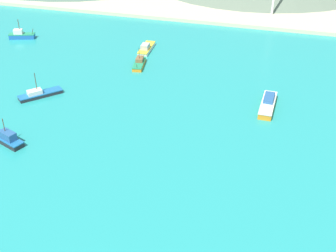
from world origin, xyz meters
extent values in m
cube|color=teal|center=(0.00, 30.00, -0.25)|extent=(260.00, 280.00, 0.50)
cube|color=silver|center=(-15.52, 77.75, 0.40)|extent=(3.10, 9.44, 0.80)
cube|color=gold|center=(-15.52, 77.75, 0.90)|extent=(3.16, 9.63, 0.20)
cube|color=#B2ADA3|center=(-15.47, 76.59, 1.64)|extent=(2.14, 2.96, 1.28)
cube|color=orange|center=(19.95, 53.94, 0.63)|extent=(3.11, 11.00, 1.26)
cube|color=white|center=(19.95, 53.94, 1.36)|extent=(3.18, 11.22, 0.20)
cube|color=#28568C|center=(19.99, 55.30, 1.87)|extent=(2.22, 4.63, 0.82)
cube|color=#232328|center=(-30.42, 45.48, 0.35)|extent=(8.44, 8.83, 0.71)
cube|color=#1E669E|center=(-30.42, 45.48, 0.81)|extent=(8.61, 9.01, 0.20)
cube|color=silver|center=(-31.25, 44.59, 1.39)|extent=(3.53, 3.60, 0.97)
cylinder|color=#4C3823|center=(-30.82, 45.06, 3.92)|extent=(0.16, 0.16, 4.09)
cube|color=orange|center=(-14.04, 67.17, 0.44)|extent=(3.49, 7.83, 0.88)
cube|color=#238C5B|center=(-14.04, 67.17, 0.98)|extent=(3.56, 7.99, 0.20)
cube|color=brown|center=(-14.19, 68.11, 1.56)|extent=(2.18, 3.06, 0.95)
cylinder|color=#4C3823|center=(-13.52, 63.81, 1.50)|extent=(0.20, 0.55, 1.20)
cylinder|color=#4C3823|center=(-14.10, 67.55, 3.50)|extent=(0.14, 0.14, 2.93)
cube|color=#1E5BA8|center=(-53.59, 76.43, 0.63)|extent=(7.58, 4.29, 1.26)
cube|color=#238C5B|center=(-53.59, 76.43, 1.36)|extent=(7.73, 4.38, 0.20)
cube|color=silver|center=(-54.45, 76.15, 2.13)|extent=(2.89, 2.32, 1.33)
cylinder|color=#4C3823|center=(-50.48, 77.43, 2.15)|extent=(0.72, 0.33, 1.70)
cylinder|color=#4C3823|center=(-53.97, 76.30, 4.30)|extent=(0.19, 0.19, 3.01)
cube|color=#232328|center=(-27.54, 26.86, 0.47)|extent=(8.78, 5.35, 0.93)
cube|color=#1E669E|center=(-27.54, 26.86, 1.03)|extent=(8.95, 5.46, 0.20)
cube|color=#28568C|center=(-26.55, 26.46, 1.91)|extent=(3.82, 2.90, 1.56)
cylinder|color=#4C3823|center=(-27.18, 26.72, 4.02)|extent=(0.16, 0.16, 2.66)
cube|color=beige|center=(0.00, 114.28, 0.60)|extent=(247.00, 22.92, 1.20)
camera|label=1|loc=(22.74, -35.82, 49.63)|focal=49.17mm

